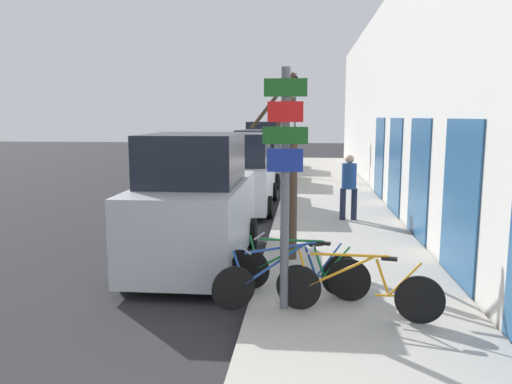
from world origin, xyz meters
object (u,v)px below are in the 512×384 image
object	(u,v)px
bicycle_2	(298,270)
signpost	(285,180)
parked_car_1	(242,175)
parked_car_2	(259,160)
bicycle_1	(289,277)
parked_car_3	(265,149)
pedestrian_near	(349,182)
parked_car_0	(196,207)
bicycle_0	(357,289)
street_tree	(290,175)
traffic_light	(295,111)

from	to	relation	value
bicycle_2	signpost	bearing A→B (deg)	176.28
signpost	parked_car_1	distance (m)	8.50
signpost	parked_car_2	size ratio (longest dim) A/B	0.73
bicycle_1	parked_car_1	size ratio (longest dim) A/B	0.45
parked_car_3	pedestrian_near	size ratio (longest dim) A/B	2.60
parked_car_0	pedestrian_near	size ratio (longest dim) A/B	2.49
pedestrian_near	parked_car_3	bearing A→B (deg)	100.80
bicycle_2	parked_car_3	size ratio (longest dim) A/B	0.48
signpost	bicycle_0	bearing A→B (deg)	-10.07
bicycle_0	street_tree	world-z (taller)	street_tree
signpost	bicycle_0	size ratio (longest dim) A/B	1.51
signpost	traffic_light	distance (m)	15.77
signpost	bicycle_2	world-z (taller)	signpost
bicycle_2	street_tree	size ratio (longest dim) A/B	0.61
pedestrian_near	parked_car_0	bearing A→B (deg)	-132.60
parked_car_0	parked_car_1	size ratio (longest dim) A/B	0.90
bicycle_1	street_tree	xyz separation A→B (m)	(-0.06, 2.27, 1.19)
parked_car_3	parked_car_2	bearing A→B (deg)	-86.68
bicycle_2	street_tree	bearing A→B (deg)	19.34
parked_car_1	pedestrian_near	world-z (taller)	parked_car_1
bicycle_2	traffic_light	xyz separation A→B (m)	(-0.39, 15.17, 2.51)
bicycle_0	bicycle_1	world-z (taller)	bicycle_0
traffic_light	bicycle_2	bearing A→B (deg)	-88.54
signpost	traffic_light	size ratio (longest dim) A/B	0.72
bicycle_1	parked_car_1	bearing A→B (deg)	-14.66
bicycle_0	bicycle_1	bearing A→B (deg)	77.33
parked_car_3	parked_car_1	bearing A→B (deg)	-87.46
signpost	street_tree	bearing A→B (deg)	90.04
bicycle_2	parked_car_3	xyz separation A→B (m)	(-1.98, 18.67, 0.62)
bicycle_1	parked_car_3	world-z (taller)	parked_car_3
street_tree	parked_car_0	bearing A→B (deg)	-175.75
street_tree	pedestrian_near	bearing A→B (deg)	69.18
parked_car_3	street_tree	size ratio (longest dim) A/B	1.28
parked_car_0	parked_car_2	size ratio (longest dim) A/B	0.93
parked_car_0	parked_car_2	distance (m)	11.46
pedestrian_near	parked_car_2	bearing A→B (deg)	108.61
bicycle_2	traffic_light	world-z (taller)	traffic_light
parked_car_3	parked_car_0	bearing A→B (deg)	-88.21
signpost	bicycle_0	world-z (taller)	signpost
signpost	bicycle_2	xyz separation A→B (m)	(0.18, 0.56, -1.42)
signpost	pedestrian_near	distance (m)	6.37
signpost	parked_car_0	size ratio (longest dim) A/B	0.78
parked_car_2	street_tree	distance (m)	11.47
parked_car_1	pedestrian_near	distance (m)	3.69
parked_car_2	street_tree	bearing A→B (deg)	-78.63
bicycle_0	street_tree	size ratio (longest dim) A/B	0.64
signpost	bicycle_1	distance (m)	1.45
bicycle_0	bicycle_2	xyz separation A→B (m)	(-0.79, 0.73, -0.00)
bicycle_1	pedestrian_near	size ratio (longest dim) A/B	1.23
parked_car_2	traffic_light	xyz separation A→B (m)	(1.43, 1.88, 2.02)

